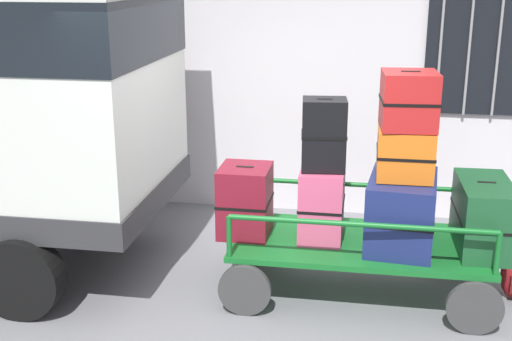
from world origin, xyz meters
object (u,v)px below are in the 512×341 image
object	(u,v)px
suitcase_left_bottom	(245,200)
suitcase_midright_bottom	(483,215)
suitcase_midleft_middle	(324,134)
suitcase_midleft_bottom	(322,203)
suitcase_center_top	(409,100)
suitcase_center_middle	(405,152)
luggage_cart	(359,251)
suitcase_center_bottom	(401,211)

from	to	relation	value
suitcase_left_bottom	suitcase_midright_bottom	world-z (taller)	suitcase_left_bottom
suitcase_midleft_middle	suitcase_midright_bottom	distance (m)	1.52
suitcase_midleft_bottom	suitcase_center_top	bearing A→B (deg)	-4.01
suitcase_left_bottom	suitcase_center_middle	world-z (taller)	suitcase_center_middle
suitcase_midleft_bottom	luggage_cart	bearing A→B (deg)	-4.73
suitcase_center_bottom	suitcase_center_middle	world-z (taller)	suitcase_center_middle
suitcase_center_bottom	suitcase_midright_bottom	distance (m)	0.68
suitcase_center_top	luggage_cart	bearing A→B (deg)	176.72
luggage_cart	suitcase_midleft_middle	distance (m)	1.10
luggage_cart	suitcase_midright_bottom	distance (m)	1.10
suitcase_center_bottom	suitcase_center_middle	distance (m)	0.52
suitcase_midleft_bottom	suitcase_center_top	xyz separation A→B (m)	(0.68, -0.05, 0.95)
suitcase_left_bottom	suitcase_midleft_bottom	distance (m)	0.68
suitcase_left_bottom	suitcase_center_bottom	xyz separation A→B (m)	(1.37, -0.03, -0.01)
suitcase_center_top	suitcase_midright_bottom	bearing A→B (deg)	3.70
suitcase_center_bottom	suitcase_center_top	distance (m)	0.97
suitcase_midleft_bottom	suitcase_center_bottom	distance (m)	0.68
suitcase_midleft_middle	suitcase_midleft_bottom	bearing A→B (deg)	90.00
suitcase_center_bottom	suitcase_center_top	size ratio (longest dim) A/B	1.81
suitcase_center_top	suitcase_midright_bottom	size ratio (longest dim) A/B	0.58
suitcase_midleft_bottom	suitcase_center_middle	xyz separation A→B (m)	(0.68, -0.02, 0.50)
suitcase_left_bottom	suitcase_midleft_bottom	size ratio (longest dim) A/B	0.98
luggage_cart	suitcase_midleft_middle	bearing A→B (deg)	178.62
suitcase_midleft_bottom	suitcase_midleft_middle	distance (m)	0.63
suitcase_center_middle	suitcase_center_bottom	bearing A→B (deg)	-90.00
suitcase_left_bottom	suitcase_midleft_middle	bearing A→B (deg)	-0.04
suitcase_center_bottom	suitcase_midright_bottom	size ratio (longest dim) A/B	1.05
suitcase_midleft_bottom	suitcase_center_middle	world-z (taller)	suitcase_center_middle
suitcase_center_bottom	suitcase_midleft_bottom	bearing A→B (deg)	175.97
suitcase_center_top	suitcase_midleft_bottom	bearing A→B (deg)	175.99
suitcase_left_bottom	suitcase_center_top	distance (m)	1.67
suitcase_midright_bottom	suitcase_midleft_middle	bearing A→B (deg)	-179.32
luggage_cart	suitcase_center_middle	bearing A→B (deg)	1.58
suitcase_center_bottom	suitcase_center_middle	xyz separation A→B (m)	(-0.00, 0.03, 0.52)
suitcase_center_middle	suitcase_left_bottom	bearing A→B (deg)	-179.97
suitcase_center_middle	suitcase_midright_bottom	world-z (taller)	suitcase_center_middle
luggage_cart	suitcase_center_middle	distance (m)	0.98
suitcase_center_bottom	suitcase_center_middle	bearing A→B (deg)	90.00
suitcase_center_bottom	suitcase_midright_bottom	xyz separation A→B (m)	(0.68, 0.04, -0.01)
luggage_cart	suitcase_center_top	size ratio (longest dim) A/B	4.65
luggage_cart	suitcase_midleft_bottom	xyz separation A→B (m)	(-0.34, 0.03, 0.41)
suitcase_midleft_bottom	suitcase_center_middle	size ratio (longest dim) A/B	1.23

